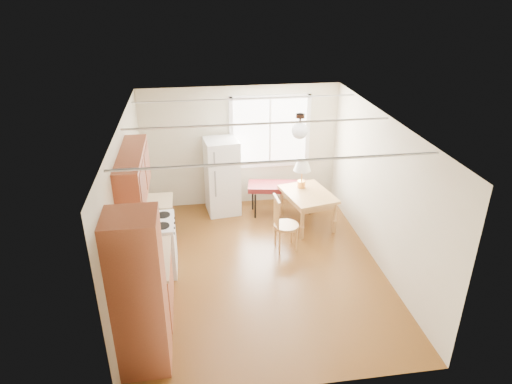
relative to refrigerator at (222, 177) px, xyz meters
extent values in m
cube|color=#4C2A0F|center=(0.43, -2.12, -0.77)|extent=(4.60, 5.60, 0.12)
cube|color=white|center=(0.43, -2.12, 1.73)|extent=(4.60, 5.60, 0.12)
cube|color=beige|center=(0.43, 0.38, 0.48)|extent=(4.60, 0.10, 2.50)
cube|color=beige|center=(0.43, -4.62, 0.48)|extent=(4.60, 0.10, 2.50)
cube|color=beige|center=(-1.57, -2.12, 0.48)|extent=(0.10, 5.60, 2.50)
cube|color=beige|center=(2.43, -2.12, 0.48)|extent=(0.10, 5.60, 2.50)
cube|color=brown|center=(-1.27, -3.97, 0.28)|extent=(0.60, 0.60, 2.10)
cube|color=brown|center=(-1.27, -2.97, -0.34)|extent=(0.60, 1.10, 0.86)
cube|color=tan|center=(-1.26, -2.97, 0.11)|extent=(0.62, 1.14, 0.04)
cube|color=white|center=(-1.25, -1.92, -0.32)|extent=(0.65, 0.76, 0.90)
cube|color=brown|center=(-1.27, -1.17, -0.34)|extent=(0.60, 0.60, 0.86)
cube|color=brown|center=(-1.41, -2.27, 1.08)|extent=(0.33, 1.60, 0.70)
cube|color=white|center=(1.03, 0.37, 0.78)|extent=(1.50, 0.02, 1.35)
cylinder|color=#301E15|center=(1.13, -1.72, 1.69)|extent=(0.14, 0.14, 0.06)
cylinder|color=#301E15|center=(1.13, -1.72, 1.59)|extent=(0.03, 0.03, 0.16)
sphere|color=white|center=(1.13, -1.72, 1.45)|extent=(0.26, 0.26, 0.26)
cube|color=white|center=(0.00, 0.00, 0.00)|extent=(0.71, 0.71, 1.55)
cube|color=gray|center=(0.00, -0.32, 0.36)|extent=(0.64, 0.02, 0.02)
cube|color=gray|center=(-0.16, -0.33, 0.15)|extent=(0.03, 0.03, 0.93)
cube|color=#591517|center=(1.18, -0.21, -0.21)|extent=(1.41, 0.72, 0.10)
cylinder|color=black|center=(0.61, -0.40, -0.52)|extent=(0.04, 0.04, 0.52)
cylinder|color=black|center=(1.74, -0.40, -0.52)|extent=(0.04, 0.04, 0.52)
cylinder|color=black|center=(0.61, -0.03, -0.52)|extent=(0.04, 0.04, 0.52)
cylinder|color=black|center=(1.74, -0.03, -0.52)|extent=(0.04, 0.04, 0.52)
cube|color=#A67640|center=(1.57, -0.80, -0.13)|extent=(1.03, 1.23, 0.06)
cube|color=#A67640|center=(1.57, -0.80, -0.21)|extent=(0.91, 1.12, 0.10)
cylinder|color=#A67640|center=(1.34, -1.34, -0.46)|extent=(0.07, 0.07, 0.62)
cylinder|color=#A67640|center=(2.00, -1.19, -0.46)|extent=(0.07, 0.07, 0.62)
cylinder|color=#A67640|center=(1.14, -0.41, -0.46)|extent=(0.07, 0.07, 0.62)
cylinder|color=#A67640|center=(1.80, -0.27, -0.46)|extent=(0.07, 0.07, 0.62)
cylinder|color=#A67640|center=(0.99, -1.59, -0.32)|extent=(0.44, 0.44, 0.05)
cylinder|color=#A67640|center=(0.85, -1.75, -0.55)|extent=(0.04, 0.04, 0.45)
cylinder|color=#A67640|center=(1.15, -1.73, -0.55)|extent=(0.04, 0.04, 0.45)
cylinder|color=#A67640|center=(0.83, -1.45, -0.55)|extent=(0.04, 0.04, 0.45)
cylinder|color=#A67640|center=(1.13, -1.43, -0.55)|extent=(0.04, 0.04, 0.45)
cylinder|color=#BB833C|center=(1.50, -0.53, -0.03)|extent=(0.16, 0.16, 0.13)
cylinder|color=#BB833C|center=(1.50, -0.53, 0.15)|extent=(0.03, 0.03, 0.22)
cone|color=silver|center=(1.50, -0.53, 0.37)|extent=(0.33, 0.33, 0.22)
cube|color=black|center=(-1.29, -3.40, 0.17)|extent=(0.21, 0.24, 0.08)
cube|color=black|center=(-1.29, -3.49, 0.36)|extent=(0.19, 0.08, 0.29)
cylinder|color=black|center=(-1.29, -3.35, 0.27)|extent=(0.15, 0.15, 0.12)
cylinder|color=#B70D0F|center=(-1.30, -2.89, 0.22)|extent=(0.13, 0.13, 0.18)
sphere|color=#B70D0F|center=(-1.30, -2.89, 0.34)|extent=(0.06, 0.06, 0.06)
camera|label=1|loc=(-0.55, -8.40, 3.63)|focal=32.00mm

